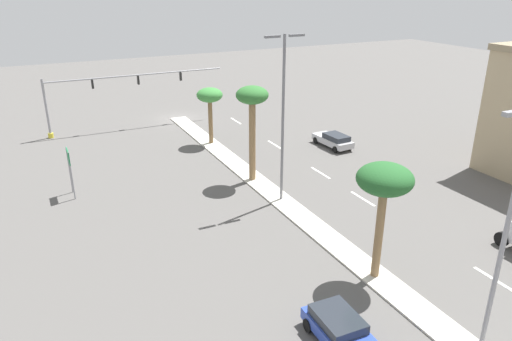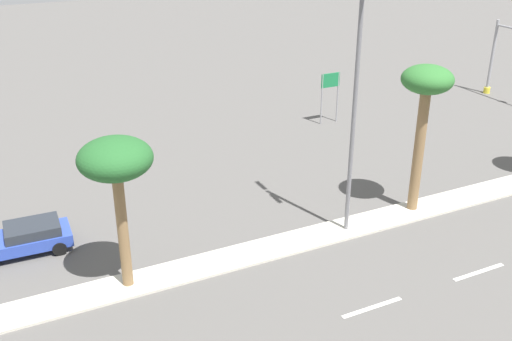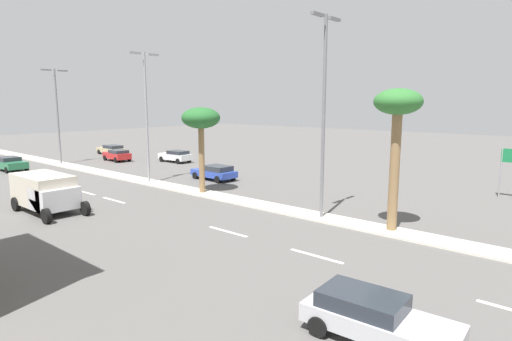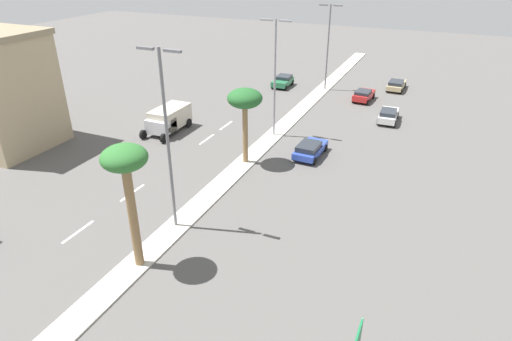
# 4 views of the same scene
# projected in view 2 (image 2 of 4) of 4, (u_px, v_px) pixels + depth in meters

# --- Properties ---
(ground_plane) EXTENTS (160.00, 160.00, 0.00)m
(ground_plane) POSITION_uv_depth(u_px,v_px,m) (197.00, 269.00, 26.27)
(ground_plane) COLOR #565451
(lane_stripe_center) EXTENTS (0.20, 2.80, 0.01)m
(lane_stripe_center) POSITION_uv_depth(u_px,v_px,m) (479.00, 272.00, 26.03)
(lane_stripe_center) COLOR silver
(lane_stripe_center) RESTS_ON ground
(lane_stripe_leading) EXTENTS (0.20, 2.80, 0.01)m
(lane_stripe_leading) POSITION_uv_depth(u_px,v_px,m) (372.00, 307.00, 23.77)
(lane_stripe_leading) COLOR silver
(lane_stripe_leading) RESTS_ON ground
(directional_road_sign) EXTENTS (0.10, 1.48, 3.66)m
(directional_road_sign) POSITION_uv_depth(u_px,v_px,m) (330.00, 87.00, 42.36)
(directional_road_sign) COLOR gray
(directional_road_sign) RESTS_ON ground
(palm_tree_left) EXTENTS (2.50, 2.50, 7.57)m
(palm_tree_left) POSITION_uv_depth(u_px,v_px,m) (426.00, 92.00, 28.60)
(palm_tree_left) COLOR olive
(palm_tree_left) RESTS_ON median_curb
(palm_tree_front) EXTENTS (2.91, 2.91, 6.50)m
(palm_tree_front) POSITION_uv_depth(u_px,v_px,m) (116.00, 164.00, 22.79)
(palm_tree_front) COLOR olive
(palm_tree_front) RESTS_ON median_curb
(street_lamp_far) EXTENTS (2.90, 0.24, 11.76)m
(street_lamp_far) POSITION_uv_depth(u_px,v_px,m) (355.00, 95.00, 26.46)
(street_lamp_far) COLOR slate
(street_lamp_far) RESTS_ON median_curb
(sedan_blue_leading) EXTENTS (2.18, 4.44, 1.35)m
(sedan_blue_leading) POSITION_uv_depth(u_px,v_px,m) (24.00, 238.00, 27.27)
(sedan_blue_leading) COLOR #2D47AD
(sedan_blue_leading) RESTS_ON ground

